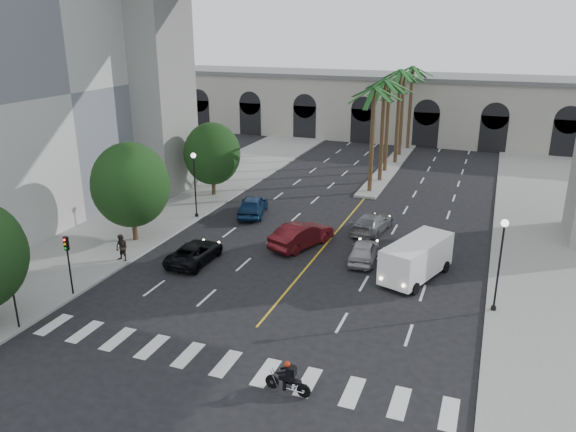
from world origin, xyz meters
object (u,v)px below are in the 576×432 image
object	(u,v)px
cargo_van	(416,258)
traffic_signal_near	(12,285)
traffic_signal_far	(68,256)
car_a	(364,251)
motorcycle_rider	(289,379)
car_c	(195,252)
pedestrian_a	(17,267)
lamp_post_left_far	(195,180)
car_d	(372,223)
car_b	(302,235)
pedestrian_b	(122,248)
car_e	(253,205)
lamp_post_right	(500,258)

from	to	relation	value
cargo_van	traffic_signal_near	bearing A→B (deg)	-124.22
traffic_signal_far	car_a	world-z (taller)	traffic_signal_far
traffic_signal_near	motorcycle_rider	xyz separation A→B (m)	(14.78, 0.02, -1.82)
car_c	pedestrian_a	bearing A→B (deg)	37.75
lamp_post_left_far	traffic_signal_far	xyz separation A→B (m)	(0.10, -14.50, -0.71)
lamp_post_left_far	cargo_van	xyz separation A→B (m)	(18.15, -5.17, -1.87)
motorcycle_rider	car_a	distance (m)	14.84
car_d	car_b	bearing A→B (deg)	57.91
car_b	traffic_signal_far	bearing A→B (deg)	71.16
cargo_van	pedestrian_b	world-z (taller)	cargo_van
lamp_post_left_far	pedestrian_b	world-z (taller)	lamp_post_left_far
car_b	car_c	world-z (taller)	car_b
traffic_signal_near	car_c	distance (m)	11.69
car_c	lamp_post_left_far	bearing A→B (deg)	-60.93
car_e	pedestrian_b	bearing A→B (deg)	57.15
lamp_post_left_far	traffic_signal_near	size ratio (longest dim) A/B	1.47
traffic_signal_near	car_d	bearing A→B (deg)	56.00
motorcycle_rider	car_c	distance (m)	15.11
motorcycle_rider	car_e	bearing A→B (deg)	123.10
car_b	traffic_signal_near	bearing A→B (deg)	79.07
car_b	car_d	bearing A→B (deg)	-109.69
traffic_signal_near	car_d	xyz separation A→B (m)	(13.77, 20.41, -1.80)
motorcycle_rider	pedestrian_b	xyz separation A→B (m)	(-14.98, 8.95, 0.36)
car_d	pedestrian_b	xyz separation A→B (m)	(-13.97, -11.44, 0.34)
traffic_signal_far	car_e	xyz separation A→B (m)	(3.83, 16.77, -1.67)
lamp_post_right	traffic_signal_far	size ratio (longest dim) A/B	1.47
motorcycle_rider	car_a	world-z (taller)	motorcycle_rider
car_c	pedestrian_b	xyz separation A→B (m)	(-4.36, -1.81, 0.38)
car_a	pedestrian_a	distance (m)	21.53
traffic_signal_near	motorcycle_rider	world-z (taller)	traffic_signal_near
car_c	cargo_van	world-z (taller)	cargo_van
traffic_signal_far	car_b	bearing A→B (deg)	50.24
car_a	lamp_post_right	bearing A→B (deg)	147.42
traffic_signal_near	car_c	bearing A→B (deg)	68.86
lamp_post_left_far	car_c	distance (m)	9.19
pedestrian_b	traffic_signal_far	bearing A→B (deg)	-81.82
lamp_post_right	traffic_signal_near	distance (m)	25.02
motorcycle_rider	car_c	xyz separation A→B (m)	(-10.62, 10.75, -0.02)
cargo_van	traffic_signal_far	bearing A→B (deg)	-133.33
lamp_post_left_far	traffic_signal_far	bearing A→B (deg)	-89.60
lamp_post_right	traffic_signal_near	world-z (taller)	lamp_post_right
traffic_signal_near	cargo_van	bearing A→B (deg)	36.43
car_e	traffic_signal_near	bearing A→B (deg)	65.55
traffic_signal_far	lamp_post_right	bearing A→B (deg)	15.98
car_c	car_e	xyz separation A→B (m)	(-0.33, 10.00, 0.17)
lamp_post_left_far	car_d	world-z (taller)	lamp_post_left_far
traffic_signal_near	car_d	size ratio (longest dim) A/B	0.74
lamp_post_right	cargo_van	distance (m)	5.75
motorcycle_rider	lamp_post_right	bearing A→B (deg)	58.23
lamp_post_left_far	lamp_post_right	xyz separation A→B (m)	(22.80, -8.00, 0.00)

